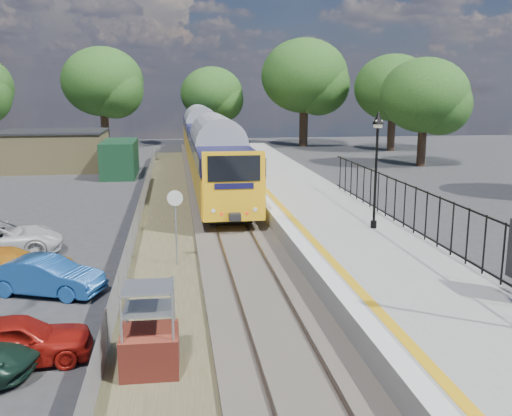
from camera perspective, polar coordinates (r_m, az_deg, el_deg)
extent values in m
plane|color=#2D2D30|center=(16.62, 1.02, -10.54)|extent=(120.00, 120.00, 0.00)
cube|color=#473F38|center=(26.04, -2.49, -2.03)|extent=(3.40, 80.00, 0.20)
cube|color=#4C472D|center=(24.01, -8.92, -3.53)|extent=(2.60, 70.00, 0.06)
cube|color=brown|center=(25.96, -4.07, -1.83)|extent=(0.07, 80.00, 0.14)
cube|color=brown|center=(26.09, -0.92, -1.73)|extent=(0.07, 80.00, 0.14)
cube|color=gray|center=(24.81, 7.67, -1.99)|extent=(5.00, 70.00, 0.90)
cube|color=silver|center=(24.20, 2.57, -1.14)|extent=(0.50, 70.00, 0.01)
cube|color=yellow|center=(24.30, 3.73, -1.11)|extent=(0.30, 70.00, 0.01)
cylinder|color=black|center=(23.16, 11.68, -1.60)|extent=(0.24, 0.24, 0.30)
cylinder|color=black|center=(22.81, 11.87, 2.92)|extent=(0.10, 0.10, 3.70)
cube|color=black|center=(22.60, 12.08, 7.81)|extent=(0.08, 0.08, 0.30)
cube|color=beige|center=(22.59, 12.10, 8.24)|extent=(0.26, 0.26, 0.30)
cone|color=black|center=(22.58, 12.12, 8.83)|extent=(0.44, 0.44, 0.50)
cube|color=black|center=(20.18, 18.55, 0.71)|extent=(0.05, 26.00, 0.05)
cube|color=#9B8B57|center=(48.36, -19.57, 5.39)|extent=(8.00, 6.00, 3.00)
cube|color=black|center=(48.24, -19.70, 7.21)|extent=(8.20, 6.20, 0.15)
cube|color=#133621|center=(43.65, -13.46, 4.86)|extent=(2.40, 6.00, 2.60)
cylinder|color=#332319|center=(65.75, -14.85, 7.56)|extent=(0.88, 0.88, 3.85)
ellipsoid|color=#204517|center=(65.61, -15.10, 12.11)|extent=(8.80, 8.80, 7.48)
cylinder|color=#332319|center=(67.49, -4.39, 7.71)|extent=(0.72, 0.72, 3.15)
ellipsoid|color=#204517|center=(67.32, -4.44, 11.34)|extent=(7.20, 7.20, 6.12)
cylinder|color=#332319|center=(64.94, 4.77, 8.01)|extent=(0.96, 0.96, 4.20)
ellipsoid|color=#204517|center=(64.83, 4.86, 13.04)|extent=(9.60, 9.60, 8.16)
cylinder|color=#332319|center=(61.60, 13.36, 7.21)|extent=(0.80, 0.80, 3.50)
ellipsoid|color=#204517|center=(61.43, 13.58, 11.63)|extent=(8.00, 8.00, 6.80)
cylinder|color=#332319|center=(49.82, 16.23, 5.85)|extent=(0.72, 0.72, 3.15)
ellipsoid|color=#204517|center=(49.60, 16.51, 10.76)|extent=(7.20, 7.20, 6.12)
cube|color=yellow|center=(34.37, -3.98, 4.02)|extent=(2.80, 20.00, 1.90)
cube|color=#10103B|center=(34.22, -4.01, 6.17)|extent=(2.82, 20.00, 0.90)
cube|color=black|center=(34.22, -4.01, 6.17)|extent=(2.82, 18.00, 0.70)
cube|color=black|center=(34.54, -3.95, 2.08)|extent=(2.00, 18.00, 0.45)
cube|color=yellow|center=(54.82, -5.59, 6.88)|extent=(2.80, 20.00, 1.90)
cube|color=#10103B|center=(54.72, -5.62, 8.23)|extent=(2.82, 20.00, 0.90)
cube|color=black|center=(54.72, -5.62, 8.23)|extent=(2.82, 18.00, 0.70)
cube|color=black|center=(54.93, -5.57, 5.65)|extent=(2.00, 18.00, 0.45)
cube|color=black|center=(24.11, -2.21, 3.97)|extent=(2.24, 0.04, 1.10)
cube|color=maroon|center=(13.50, -10.54, -13.94)|extent=(1.31, 1.31, 0.99)
cylinder|color=#999EA3|center=(20.73, -8.01, -2.43)|extent=(0.06, 0.06, 2.53)
cylinder|color=silver|center=(20.41, -8.11, 0.98)|extent=(0.56, 0.12, 0.57)
imported|color=#9D150E|center=(14.69, -23.00, -12.09)|extent=(3.67, 1.88, 1.19)
imported|color=#17468D|center=(19.07, -20.27, -6.42)|extent=(3.82, 2.43, 1.19)
imported|color=orange|center=(20.39, -23.45, -5.42)|extent=(4.58, 2.73, 1.24)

